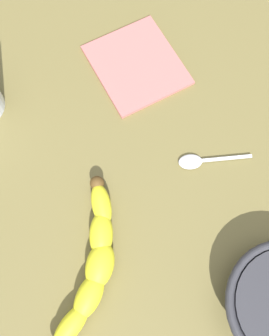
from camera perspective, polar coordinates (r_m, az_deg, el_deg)
wooden_tabletop at (r=60.30cm, az=-5.72°, el=-3.22°), size 120.00×120.00×3.00cm
banana at (r=54.84cm, az=-5.89°, el=-13.55°), size 21.88×11.48×3.79cm
teaspoon at (r=60.12cm, az=8.71°, el=0.96°), size 2.72×11.29×0.80cm
folded_napkin at (r=67.29cm, az=0.32°, el=14.68°), size 18.25×17.20×0.60cm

